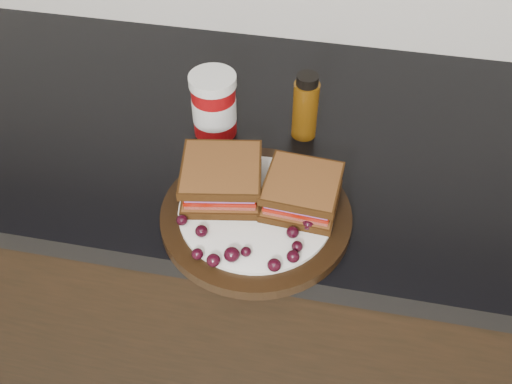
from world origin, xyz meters
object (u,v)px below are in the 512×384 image
(plate, at_px, (256,216))
(oil_bottle, at_px, (305,106))
(condiment_jar, at_px, (214,105))
(sandwich_left, at_px, (222,179))

(plate, relative_size, oil_bottle, 2.36)
(plate, height_order, oil_bottle, oil_bottle)
(plate, relative_size, condiment_jar, 2.47)
(condiment_jar, bearing_deg, sandwich_left, -72.13)
(sandwich_left, xyz_separation_m, condiment_jar, (-0.05, 0.16, 0.01))
(plate, xyz_separation_m, sandwich_left, (-0.06, 0.03, 0.04))
(plate, xyz_separation_m, oil_bottle, (0.04, 0.21, 0.05))
(condiment_jar, distance_m, oil_bottle, 0.15)
(plate, relative_size, sandwich_left, 2.43)
(sandwich_left, bearing_deg, condiment_jar, 97.96)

